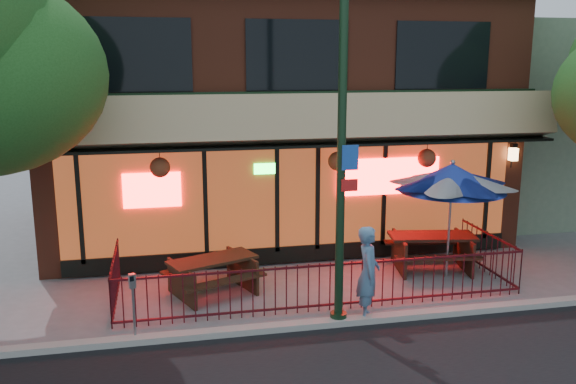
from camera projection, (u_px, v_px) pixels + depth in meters
name	position (u px, v px, depth m)	size (l,w,h in m)	color
ground	(332.00, 314.00, 11.99)	(80.00, 80.00, 0.00)	gray
curb	(340.00, 322.00, 11.49)	(80.00, 0.25, 0.12)	#999993
restaurant_building	(268.00, 87.00, 17.91)	(12.96, 9.49, 8.05)	brown
neighbor_building	(528.00, 117.00, 20.53)	(6.00, 7.00, 6.00)	gray
patio_fence	(326.00, 275.00, 12.33)	(8.44, 2.62, 1.00)	#420E15
street_light	(341.00, 159.00, 10.93)	(0.43, 0.32, 7.00)	black
picnic_table_left	(213.00, 270.00, 12.94)	(2.24, 2.00, 0.79)	#362113
picnic_table_right	(432.00, 247.00, 14.44)	(2.23, 1.85, 0.86)	#351C12
patio_umbrella	(452.00, 177.00, 13.60)	(2.39, 2.39, 2.73)	gray
pedestrian	(368.00, 273.00, 11.61)	(0.67, 0.44, 1.84)	teal
parking_meter_near	(133.00, 296.00, 10.66)	(0.14, 0.12, 1.26)	gray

